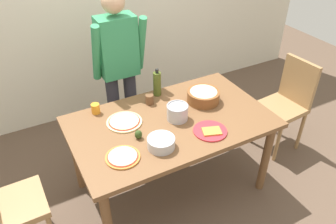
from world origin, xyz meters
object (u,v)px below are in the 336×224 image
Objects in this scene: cup_orange at (96,109)px; avocado at (138,134)px; chair_wooden_left at (2,203)px; mixing_bowl_steel at (161,143)px; chair_wooden_right at (287,100)px; dining_table at (171,129)px; plate_with_slice at (210,131)px; steel_pot at (177,112)px; cup_small_brown at (149,99)px; pizza_cooked_on_tray at (123,157)px; pizza_raw_on_board at (124,122)px; popcorn_bowl at (203,95)px; olive_oil_bottle at (157,84)px; person_cook at (119,65)px.

cup_orange is 1.21× the size of avocado.
mixing_bowl_steel is at bearing -11.40° from chair_wooden_left.
dining_table is at bearing -179.93° from chair_wooden_right.
steel_pot is (-0.14, 0.27, 0.06)m from plate_with_slice.
chair_wooden_left is 4.75× the size of mixing_bowl_steel.
cup_orange is 0.46m from cup_small_brown.
chair_wooden_left is 1.41m from steel_pot.
pizza_cooked_on_tray is at bearing -131.12° from cup_small_brown.
popcorn_bowl is (0.72, -0.04, 0.05)m from pizza_raw_on_board.
cup_orange is at bearing 142.16° from dining_table.
dining_table is 8.00× the size of mixing_bowl_steel.
pizza_cooked_on_tray is (-0.16, -0.37, -0.00)m from pizza_raw_on_board.
popcorn_bowl is at bearing 31.36° from mixing_bowl_steel.
olive_oil_bottle is at bearing 46.90° from pizza_cooked_on_tray.
person_cook is at bearing 120.21° from olive_oil_bottle.
steel_pot is (-1.27, -0.01, 0.29)m from chair_wooden_right.
olive_oil_bottle is 3.01× the size of cup_small_brown.
popcorn_bowl is at bearing 20.17° from steel_pot.
cup_small_brown is 0.47m from avocado.
plate_with_slice is at bearing -67.43° from cup_small_brown.
pizza_cooked_on_tray is 0.60m from steel_pot.
pizza_cooked_on_tray is at bearing 176.16° from plate_with_slice.
cup_small_brown is (-0.42, 0.19, -0.02)m from popcorn_bowl.
person_cook reaches higher than dining_table.
cup_orange is (-0.55, 0.39, -0.02)m from steel_pot.
chair_wooden_left is 3.39× the size of popcorn_bowl.
person_cook is 1.06m from pizza_cooked_on_tray.
person_cook reaches higher than cup_orange.
chair_wooden_left is 1.55m from plate_with_slice.
popcorn_bowl is 0.73m from avocado.
pizza_raw_on_board is 4.04× the size of avocado.
cup_orange reaches higher than pizza_cooked_on_tray.
mixing_bowl_steel is at bearing -72.96° from pizza_raw_on_board.
steel_pot is at bearing 21.44° from pizza_cooked_on_tray.
chair_wooden_right is 1.85m from pizza_cooked_on_tray.
cup_orange is at bearing 169.53° from cup_small_brown.
mixing_bowl_steel is 0.20m from avocado.
avocado is (-0.40, -0.48, -0.08)m from olive_oil_bottle.
person_cook is 0.48m from cup_small_brown.
cup_small_brown reaches higher than avocado.
plate_with_slice is (0.70, -0.05, -0.00)m from pizza_cooked_on_tray.
olive_oil_bottle is 0.17m from cup_small_brown.
cup_small_brown is (0.17, 0.55, 0.00)m from mixing_bowl_steel.
dining_table is at bearing -101.26° from olive_oil_bottle.
pizza_raw_on_board is 1.10× the size of olive_oil_bottle.
pizza_raw_on_board is (-0.21, -0.61, -0.17)m from person_cook.
dining_table is at bearing -81.59° from cup_small_brown.
chair_wooden_left is at bearing 168.60° from mixing_bowl_steel.
pizza_raw_on_board is at bearing -56.79° from cup_orange.
chair_wooden_left is 11.18× the size of cup_small_brown.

